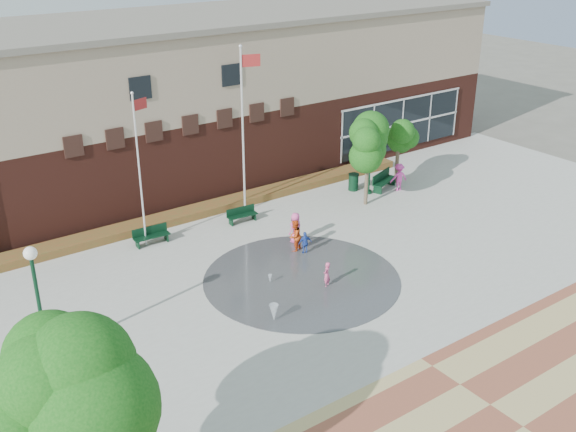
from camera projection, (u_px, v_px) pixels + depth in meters
ground at (347, 310)px, 26.50m from camera, size 120.00×120.00×0.00m
plaza_concrete at (288, 270)px, 29.47m from camera, size 46.00×18.00×0.01m
paver_band at (490, 405)px, 21.30m from camera, size 46.00×6.00×0.01m
splash_pad at (302, 279)px, 28.73m from camera, size 8.40×8.40×0.01m
library_building at (148, 103)px, 37.61m from camera, size 44.40×10.40×9.20m
flower_bed at (203, 214)px, 35.12m from camera, size 26.00×1.20×0.40m
flagpole_left at (139, 163)px, 30.18m from camera, size 0.82×0.34×7.32m
flagpole_right at (244, 122)px, 33.57m from camera, size 1.03×0.38×8.62m
lamp_left at (37, 290)px, 22.63m from camera, size 0.45×0.45×4.28m
lamp_right at (370, 149)px, 36.66m from camera, size 0.44×0.44×4.19m
bench_left at (152, 239)px, 31.70m from camera, size 1.75×0.57×0.87m
bench_mid at (242, 218)px, 34.01m from camera, size 1.61×0.54×0.80m
bench_right at (384, 184)px, 38.15m from camera, size 2.10×1.23×1.02m
trash_can at (353, 182)px, 37.94m from camera, size 0.60×0.60×0.99m
tree_big_left at (42, 377)px, 15.23m from camera, size 4.03×4.03×6.44m
tree_mid at (368, 143)px, 34.87m from camera, size 2.81×2.81×4.75m
tree_small_right at (399, 134)px, 38.08m from camera, size 2.34×2.34×3.99m
water_jet_a at (274, 321)px, 25.73m from camera, size 0.36×0.36×0.70m
water_jet_b at (270, 283)px, 28.40m from camera, size 0.17×0.17×0.39m
child_splash at (327, 275)px, 27.96m from camera, size 0.49×0.43×1.12m
adult_red at (295, 236)px, 30.89m from camera, size 0.91×0.82×1.53m
adult_pink at (296, 228)px, 31.71m from camera, size 0.82×0.63×1.51m
child_blue at (305, 243)px, 30.73m from camera, size 0.68×0.43×1.09m
person_bench at (399, 177)px, 37.83m from camera, size 1.13×0.80×1.59m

